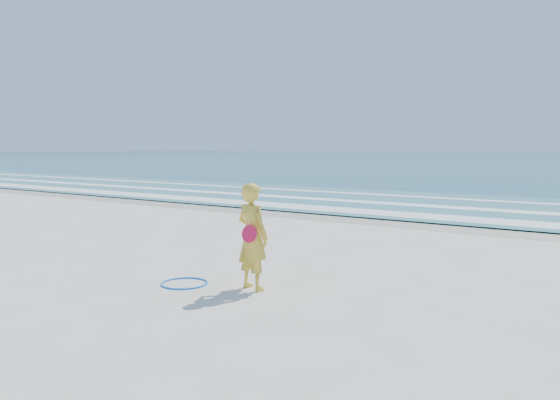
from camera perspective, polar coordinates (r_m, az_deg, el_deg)
The scene contains 8 objects.
ground at distance 9.86m, azimuth -15.51°, elevation -7.54°, with size 400.00×400.00×0.00m, color silver.
wet_sand at distance 16.98m, azimuth 8.52°, elevation -1.92°, with size 400.00×2.40×0.00m, color #B2A893.
shallow at distance 21.54m, azimuth 14.42°, elevation -0.33°, with size 400.00×10.00×0.01m, color #59B7AD.
foam_near at distance 18.14m, azimuth 10.34°, elevation -1.31°, with size 400.00×1.40×0.01m, color white.
foam_mid at distance 20.80m, azimuth 13.65°, elevation -0.50°, with size 400.00×0.90×0.01m, color white.
foam_far at distance 23.89m, azimuth 16.51°, elevation 0.20°, with size 400.00×0.60×0.01m, color white.
hoop at distance 9.02m, azimuth -9.96°, elevation -8.56°, with size 0.75×0.75×0.03m, color #0D76F4.
woman at distance 8.43m, azimuth -2.90°, elevation -3.81°, with size 0.67×0.50×1.66m.
Camera 1 is at (7.42, -6.11, 2.21)m, focal length 35.00 mm.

